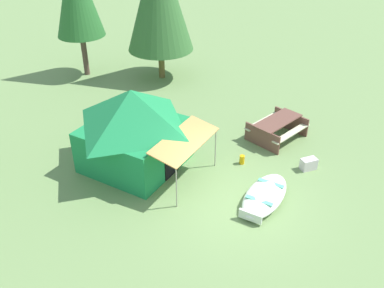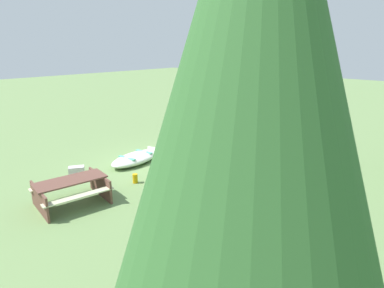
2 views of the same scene
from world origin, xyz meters
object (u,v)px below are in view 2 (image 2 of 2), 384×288
at_px(picnic_table, 71,188).
at_px(beached_rowboat, 136,158).
at_px(cooler_box, 77,172).
at_px(fuel_can, 135,178).
at_px(canvas_cabin_tent, 244,146).
at_px(pine_tree_back_left, 254,119).

bearing_deg(picnic_table, beached_rowboat, -157.63).
bearing_deg(cooler_box, fuel_can, 119.05).
xyz_separation_m(canvas_cabin_tent, picnic_table, (4.35, -2.98, -0.93)).
bearing_deg(picnic_table, cooler_box, -122.50).
relative_size(canvas_cabin_tent, picnic_table, 1.98).
relative_size(beached_rowboat, canvas_cabin_tent, 0.58).
relative_size(picnic_table, pine_tree_back_left, 0.34).
bearing_deg(picnic_table, pine_tree_back_left, 75.95).
xyz_separation_m(fuel_can, pine_tree_back_left, (3.98, 6.96, 3.72)).
height_order(picnic_table, cooler_box, picnic_table).
relative_size(canvas_cabin_tent, cooler_box, 8.21).
distance_m(beached_rowboat, cooler_box, 2.37).
distance_m(picnic_table, fuel_can, 2.23).
distance_m(canvas_cabin_tent, fuel_can, 3.78).
relative_size(beached_rowboat, picnic_table, 1.14).
xyz_separation_m(beached_rowboat, cooler_box, (2.34, -0.35, -0.00)).
distance_m(beached_rowboat, fuel_can, 2.02).
distance_m(cooler_box, fuel_can, 2.20).
bearing_deg(pine_tree_back_left, canvas_cabin_tent, -146.14).
bearing_deg(picnic_table, fuel_can, 176.57).
distance_m(beached_rowboat, picnic_table, 3.78).
relative_size(beached_rowboat, pine_tree_back_left, 0.39).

